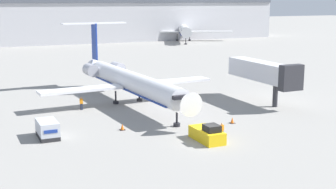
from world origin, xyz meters
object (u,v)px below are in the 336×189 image
(worker_near_tug, at_px, (222,130))
(airplane_parked_far_left, at_px, (184,30))
(airplane_main, at_px, (129,80))
(jet_bridge, at_px, (264,72))
(luggage_cart, at_px, (48,129))
(traffic_cone_right, at_px, (232,120))
(worker_by_wing, at_px, (81,103))
(traffic_cone_left, at_px, (122,127))
(pushback_tug, at_px, (207,134))

(worker_near_tug, distance_m, airplane_parked_far_left, 119.34)
(airplane_main, distance_m, jet_bridge, 18.98)
(luggage_cart, distance_m, traffic_cone_right, 21.30)
(airplane_main, relative_size, worker_near_tug, 19.79)
(worker_by_wing, distance_m, airplane_parked_far_left, 107.80)
(traffic_cone_left, relative_size, traffic_cone_right, 1.00)
(worker_near_tug, bearing_deg, pushback_tug, -171.14)
(worker_by_wing, bearing_deg, airplane_parked_far_left, 56.41)
(luggage_cart, bearing_deg, airplane_main, 41.76)
(airplane_main, height_order, traffic_cone_left, airplane_main)
(airplane_main, height_order, luggage_cart, airplane_main)
(traffic_cone_left, height_order, traffic_cone_right, same)
(worker_near_tug, height_order, traffic_cone_right, worker_near_tug)
(worker_near_tug, height_order, worker_by_wing, worker_by_wing)
(luggage_cart, height_order, worker_by_wing, luggage_cart)
(worker_near_tug, relative_size, traffic_cone_right, 2.31)
(airplane_main, distance_m, luggage_cart, 18.47)
(traffic_cone_right, bearing_deg, airplane_parked_far_left, 66.60)
(traffic_cone_right, height_order, jet_bridge, jet_bridge)
(worker_by_wing, relative_size, airplane_parked_far_left, 0.05)
(luggage_cart, bearing_deg, worker_near_tug, -24.68)
(airplane_main, xyz_separation_m, jet_bridge, (17.47, -7.33, 1.15))
(pushback_tug, xyz_separation_m, worker_near_tug, (1.94, 0.30, 0.12))
(worker_by_wing, bearing_deg, pushback_tug, -66.33)
(worker_by_wing, bearing_deg, jet_bridge, -14.31)
(traffic_cone_left, distance_m, jet_bridge, 23.88)
(luggage_cart, xyz_separation_m, traffic_cone_right, (21.08, -3.05, -0.59))
(luggage_cart, xyz_separation_m, traffic_cone_left, (8.21, -0.42, -0.59))
(worker_near_tug, distance_m, jet_bridge, 19.40)
(airplane_main, bearing_deg, worker_by_wing, -171.81)
(airplane_parked_far_left, height_order, jet_bridge, airplane_parked_far_left)
(luggage_cart, distance_m, worker_by_wing, 12.90)
(worker_by_wing, xyz_separation_m, traffic_cone_left, (1.75, -11.59, -0.58))
(pushback_tug, height_order, worker_near_tug, pushback_tug)
(pushback_tug, height_order, jet_bridge, jet_bridge)
(airplane_parked_far_left, bearing_deg, traffic_cone_right, -113.40)
(pushback_tug, xyz_separation_m, traffic_cone_left, (-6.66, 7.61, -0.40))
(luggage_cart, height_order, worker_near_tug, luggage_cart)
(pushback_tug, bearing_deg, worker_by_wing, 113.67)
(pushback_tug, height_order, airplane_parked_far_left, airplane_parked_far_left)
(pushback_tug, relative_size, worker_near_tug, 2.76)
(airplane_parked_far_left, bearing_deg, airplane_main, -120.57)
(airplane_main, xyz_separation_m, airplane_parked_far_left, (52.41, 88.73, 0.70))
(traffic_cone_left, relative_size, airplane_parked_far_left, 0.02)
(luggage_cart, xyz_separation_m, airplane_parked_far_left, (66.07, 100.93, 3.06))
(airplane_parked_far_left, bearing_deg, jet_bridge, -109.99)
(luggage_cart, bearing_deg, jet_bridge, 8.89)
(airplane_main, distance_m, pushback_tug, 20.43)
(airplane_parked_far_left, xyz_separation_m, jet_bridge, (-34.94, -96.06, 0.45))
(worker_near_tug, xyz_separation_m, airplane_parked_far_left, (49.25, 108.66, 3.14))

